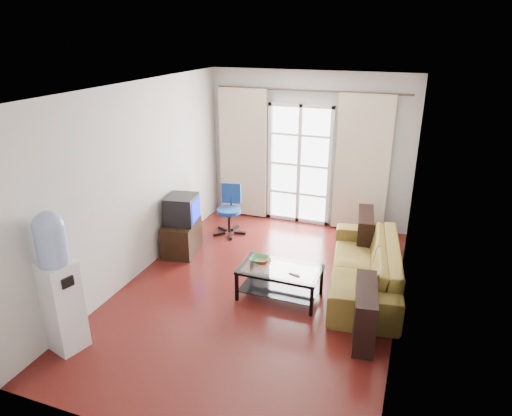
{
  "coord_description": "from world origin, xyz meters",
  "views": [
    {
      "loc": [
        1.81,
        -5.06,
        3.33
      ],
      "look_at": [
        -0.17,
        0.35,
        1.06
      ],
      "focal_mm": 32.0,
      "sensor_mm": 36.0,
      "label": 1
    }
  ],
  "objects_px": {
    "crt_tv": "(181,209)",
    "coffee_table": "(280,279)",
    "sofa": "(365,265)",
    "task_chair": "(230,219)",
    "tv_stand": "(182,237)",
    "water_cooler": "(58,280)"
  },
  "relations": [
    {
      "from": "tv_stand",
      "to": "crt_tv",
      "type": "height_order",
      "value": "crt_tv"
    },
    {
      "from": "sofa",
      "to": "coffee_table",
      "type": "height_order",
      "value": "sofa"
    },
    {
      "from": "tv_stand",
      "to": "coffee_table",
      "type": "bearing_deg",
      "value": -31.2
    },
    {
      "from": "coffee_table",
      "to": "sofa",
      "type": "bearing_deg",
      "value": 32.99
    },
    {
      "from": "tv_stand",
      "to": "task_chair",
      "type": "relative_size",
      "value": 0.81
    },
    {
      "from": "sofa",
      "to": "tv_stand",
      "type": "bearing_deg",
      "value": -99.0
    },
    {
      "from": "coffee_table",
      "to": "crt_tv",
      "type": "xyz_separation_m",
      "value": [
        -1.85,
        0.75,
        0.45
      ]
    },
    {
      "from": "task_chair",
      "to": "water_cooler",
      "type": "height_order",
      "value": "water_cooler"
    },
    {
      "from": "crt_tv",
      "to": "coffee_table",
      "type": "bearing_deg",
      "value": -31.8
    },
    {
      "from": "tv_stand",
      "to": "task_chair",
      "type": "bearing_deg",
      "value": 55.8
    },
    {
      "from": "sofa",
      "to": "task_chair",
      "type": "bearing_deg",
      "value": -120.06
    },
    {
      "from": "sofa",
      "to": "water_cooler",
      "type": "xyz_separation_m",
      "value": [
        -2.92,
        -2.44,
        0.53
      ]
    },
    {
      "from": "coffee_table",
      "to": "task_chair",
      "type": "distance_m",
      "value": 2.19
    },
    {
      "from": "water_cooler",
      "to": "coffee_table",
      "type": "bearing_deg",
      "value": 58.44
    },
    {
      "from": "tv_stand",
      "to": "task_chair",
      "type": "height_order",
      "value": "task_chair"
    },
    {
      "from": "tv_stand",
      "to": "water_cooler",
      "type": "xyz_separation_m",
      "value": [
        -0.06,
        -2.51,
        0.6
      ]
    },
    {
      "from": "sofa",
      "to": "crt_tv",
      "type": "distance_m",
      "value": 2.89
    },
    {
      "from": "sofa",
      "to": "water_cooler",
      "type": "relative_size",
      "value": 1.42
    },
    {
      "from": "tv_stand",
      "to": "task_chair",
      "type": "distance_m",
      "value": 1.03
    },
    {
      "from": "water_cooler",
      "to": "tv_stand",
      "type": "bearing_deg",
      "value": 104.05
    },
    {
      "from": "sofa",
      "to": "coffee_table",
      "type": "distance_m",
      "value": 1.2
    },
    {
      "from": "sofa",
      "to": "task_chair",
      "type": "relative_size",
      "value": 2.7
    }
  ]
}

